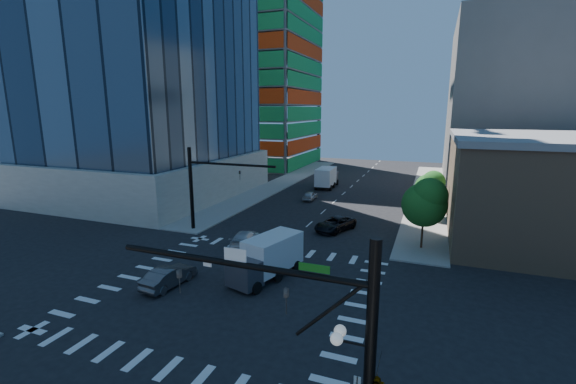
% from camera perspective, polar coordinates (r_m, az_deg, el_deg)
% --- Properties ---
extents(ground, '(160.00, 160.00, 0.00)m').
position_cam_1_polar(ground, '(29.58, -7.84, -14.24)').
color(ground, black).
rests_on(ground, ground).
extents(road_markings, '(20.00, 20.00, 0.01)m').
position_cam_1_polar(road_markings, '(29.58, -7.84, -14.24)').
color(road_markings, silver).
rests_on(road_markings, ground).
extents(sidewalk_ne, '(5.00, 60.00, 0.15)m').
position_cam_1_polar(sidewalk_ne, '(64.47, 19.95, -0.27)').
color(sidewalk_ne, gray).
rests_on(sidewalk_ne, ground).
extents(sidewalk_nw, '(5.00, 60.00, 0.15)m').
position_cam_1_polar(sidewalk_nw, '(69.32, -1.13, 1.29)').
color(sidewalk_nw, gray).
rests_on(sidewalk_nw, ground).
extents(construction_building, '(25.16, 34.50, 70.60)m').
position_cam_1_polar(construction_building, '(94.88, -4.81, 19.05)').
color(construction_building, slate).
rests_on(construction_building, ground).
extents(commercial_building, '(20.50, 22.50, 10.60)m').
position_cam_1_polar(commercial_building, '(47.35, 35.18, 0.44)').
color(commercial_building, '#927255').
rests_on(commercial_building, ground).
extents(bg_building_ne, '(24.00, 30.00, 28.00)m').
position_cam_1_polar(bg_building_ne, '(79.39, 31.64, 11.02)').
color(bg_building_ne, '#645F5A').
rests_on(bg_building_ne, ground).
extents(signal_mast_se, '(10.51, 2.48, 9.00)m').
position_cam_1_polar(signal_mast_se, '(14.36, 8.26, -22.20)').
color(signal_mast_se, black).
rests_on(signal_mast_se, sidewalk_se).
extents(signal_mast_nw, '(10.20, 0.40, 9.00)m').
position_cam_1_polar(signal_mast_nw, '(42.26, -12.53, 1.48)').
color(signal_mast_nw, black).
rests_on(signal_mast_nw, sidewalk_nw).
extents(tree_south, '(4.16, 4.16, 6.82)m').
position_cam_1_polar(tree_south, '(37.98, 19.76, -1.38)').
color(tree_south, '#382316').
rests_on(tree_south, sidewalk_ne).
extents(tree_north, '(3.54, 3.52, 5.78)m').
position_cam_1_polar(tree_north, '(49.88, 20.40, 0.84)').
color(tree_north, '#382316').
rests_on(tree_north, sidewalk_ne).
extents(car_nb_far, '(4.34, 5.97, 1.51)m').
position_cam_1_polar(car_nb_far, '(42.81, 6.99, -4.72)').
color(car_nb_far, black).
rests_on(car_nb_far, ground).
extents(car_sb_near, '(2.62, 5.03, 1.39)m').
position_cam_1_polar(car_sb_near, '(38.42, -6.37, -6.77)').
color(car_sb_near, silver).
rests_on(car_sb_near, ground).
extents(car_sb_mid, '(1.79, 3.98, 1.33)m').
position_cam_1_polar(car_sb_mid, '(56.91, 3.27, -0.51)').
color(car_sb_mid, '#AAADB1').
rests_on(car_sb_mid, ground).
extents(car_sb_cross, '(2.06, 4.81, 1.54)m').
position_cam_1_polar(car_sb_cross, '(31.04, -17.21, -11.82)').
color(car_sb_cross, '#434448').
rests_on(car_sb_cross, ground).
extents(box_truck_near, '(4.24, 6.66, 3.24)m').
position_cam_1_polar(box_truck_near, '(30.64, -3.45, -10.25)').
color(box_truck_near, black).
rests_on(box_truck_near, ground).
extents(box_truck_far, '(3.03, 6.68, 3.46)m').
position_cam_1_polar(box_truck_far, '(66.36, 5.82, 2.02)').
color(box_truck_far, black).
rests_on(box_truck_far, ground).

